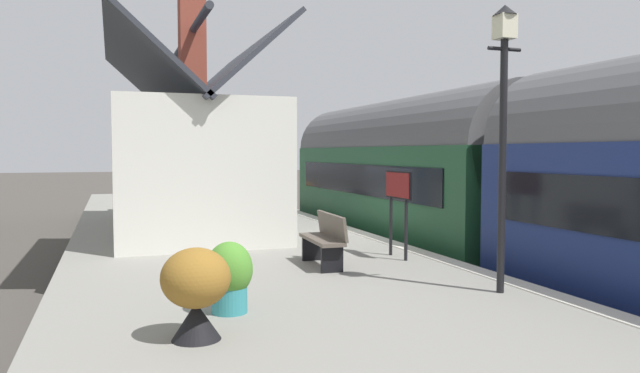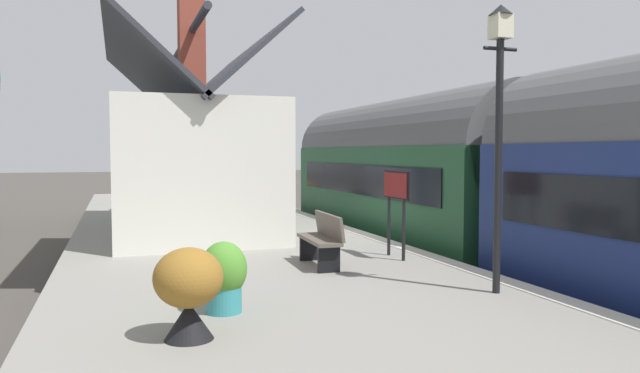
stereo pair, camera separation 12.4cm
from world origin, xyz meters
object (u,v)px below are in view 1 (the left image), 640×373
(train, at_px, (521,185))
(station_sign_board, at_px, (398,192))
(planter_edge_far, at_px, (251,191))
(planter_under_sign, at_px, (229,276))
(bench_by_lamp, at_px, (325,238))
(bench_mid_platform, at_px, (213,192))
(planter_bench_left, at_px, (196,289))
(station_building, at_px, (187,163))
(lamp_post_platform, at_px, (504,94))

(train, bearing_deg, station_sign_board, 92.39)
(planter_edge_far, relative_size, planter_under_sign, 0.95)
(train, relative_size, planter_under_sign, 24.54)
(train, relative_size, planter_edge_far, 25.96)
(bench_by_lamp, height_order, planter_under_sign, bench_by_lamp)
(bench_mid_platform, xyz_separation_m, planter_under_sign, (-14.43, 2.12, -0.03))
(bench_mid_platform, height_order, planter_edge_far, bench_mid_platform)
(train, height_order, planter_under_sign, train)
(planter_bench_left, bearing_deg, planter_edge_far, -14.49)
(station_building, xyz_separation_m, bench_by_lamp, (-5.61, -1.60, -1.17))
(bench_by_lamp, height_order, station_sign_board, station_sign_board)
(planter_under_sign, xyz_separation_m, station_sign_board, (2.68, -3.57, 0.74))
(bench_mid_platform, distance_m, planter_edge_far, 2.05)
(station_building, bearing_deg, planter_bench_left, 173.80)
(station_building, bearing_deg, train, -131.51)
(planter_bench_left, bearing_deg, planter_under_sign, -29.54)
(station_building, xyz_separation_m, station_sign_board, (-5.30, -3.11, -0.46))
(planter_under_sign, relative_size, station_sign_board, 0.54)
(station_building, height_order, bench_by_lamp, station_building)
(train, relative_size, bench_mid_platform, 14.71)
(bench_by_lamp, bearing_deg, planter_under_sign, 139.04)
(bench_mid_platform, xyz_separation_m, bench_by_lamp, (-12.06, 0.07, 0.00))
(bench_by_lamp, distance_m, station_sign_board, 1.70)
(station_sign_board, bearing_deg, train, -87.61)
(planter_edge_far, xyz_separation_m, station_sign_board, (-12.97, 0.20, 0.77))
(planter_under_sign, bearing_deg, bench_mid_platform, -8.37)
(station_building, distance_m, station_sign_board, 6.16)
(planter_edge_far, bearing_deg, lamp_post_platform, 179.63)
(planter_edge_far, bearing_deg, station_sign_board, 179.13)
(station_building, bearing_deg, bench_by_lamp, -164.05)
(planter_bench_left, relative_size, planter_edge_far, 1.17)
(bench_by_lamp, bearing_deg, lamp_post_platform, -147.93)
(train, bearing_deg, station_building, 48.49)
(bench_by_lamp, xyz_separation_m, planter_under_sign, (-2.37, 2.06, -0.03))
(bench_mid_platform, relative_size, planter_under_sign, 1.67)
(station_building, relative_size, planter_edge_far, 9.64)
(station_building, relative_size, planter_under_sign, 9.11)
(lamp_post_platform, bearing_deg, planter_bench_left, 99.57)
(station_building, height_order, bench_mid_platform, station_building)
(bench_mid_platform, bearing_deg, station_sign_board, -172.98)
(lamp_post_platform, bearing_deg, station_sign_board, 1.91)
(planter_edge_far, bearing_deg, planter_bench_left, 165.51)
(bench_by_lamp, bearing_deg, bench_mid_platform, -0.31)
(bench_mid_platform, xyz_separation_m, station_sign_board, (-11.75, -1.45, 0.71))
(planter_bench_left, distance_m, planter_under_sign, 1.04)
(bench_mid_platform, relative_size, lamp_post_platform, 0.37)
(station_building, height_order, planter_bench_left, station_building)
(planter_under_sign, bearing_deg, lamp_post_platform, -93.07)
(planter_bench_left, bearing_deg, station_sign_board, -48.73)
(bench_mid_platform, xyz_separation_m, lamp_post_platform, (-14.62, -1.54, 2.20))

